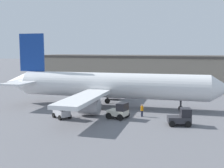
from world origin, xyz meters
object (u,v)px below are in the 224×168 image
object	(u,v)px
ground_crew_worker	(142,110)
belt_loader_truck	(62,110)
pushback_tug	(119,111)
airplane	(106,85)
baggage_tug	(181,117)

from	to	relation	value
ground_crew_worker	belt_loader_truck	xyz separation A→B (m)	(-9.75, -4.78, 0.18)
ground_crew_worker	pushback_tug	world-z (taller)	pushback_tug
airplane	baggage_tug	distance (m)	14.92
airplane	baggage_tug	xyz separation A→B (m)	(12.74, -7.35, -2.49)
airplane	belt_loader_truck	bearing A→B (deg)	-111.33
airplane	belt_loader_truck	distance (m)	10.04
airplane	pushback_tug	size ratio (longest dim) A/B	13.10
baggage_tug	airplane	bearing A→B (deg)	132.95
airplane	ground_crew_worker	size ratio (longest dim) A/B	22.07
baggage_tug	pushback_tug	xyz separation A→B (m)	(-8.18, 0.59, 0.03)
ground_crew_worker	baggage_tug	bearing A→B (deg)	-177.64
pushback_tug	airplane	bearing A→B (deg)	133.19
belt_loader_truck	pushback_tug	xyz separation A→B (m)	(7.16, 2.63, -0.09)
airplane	belt_loader_truck	size ratio (longest dim) A/B	12.93
airplane	pushback_tug	distance (m)	8.52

